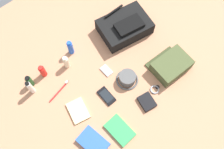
{
  "coord_description": "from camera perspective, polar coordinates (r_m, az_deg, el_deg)",
  "views": [
    {
      "loc": [
        -0.43,
        -0.5,
        1.57
      ],
      "look_at": [
        0.0,
        0.0,
        0.04
      ],
      "focal_mm": 39.85,
      "sensor_mm": 36.0,
      "label": 1
    }
  ],
  "objects": [
    {
      "name": "wallet",
      "position": [
        1.65,
        8.0,
        -6.21
      ],
      "size": [
        0.11,
        0.13,
        0.02
      ],
      "primitive_type": "cube",
      "rotation": [
        0.0,
        0.0,
        -0.19
      ],
      "color": "black",
      "rests_on": "ground_plane"
    },
    {
      "name": "media_player",
      "position": [
        1.72,
        -1.25,
        0.93
      ],
      "size": [
        0.05,
        0.09,
        0.01
      ],
      "color": "#B7B7BC",
      "rests_on": "ground_plane"
    },
    {
      "name": "lotion_bottle",
      "position": [
        1.72,
        -10.48,
        2.82
      ],
      "size": [
        0.04,
        0.04,
        0.12
      ],
      "color": "beige",
      "rests_on": "ground_plane"
    },
    {
      "name": "toothbrush",
      "position": [
        1.7,
        -11.8,
        -3.49
      ],
      "size": [
        0.18,
        0.05,
        0.02
      ],
      "color": "red",
      "rests_on": "ground_plane"
    },
    {
      "name": "backpack",
      "position": [
        1.83,
        2.95,
        10.93
      ],
      "size": [
        0.39,
        0.31,
        0.13
      ],
      "color": "black",
      "rests_on": "ground_plane"
    },
    {
      "name": "deodorant_spray",
      "position": [
        1.76,
        -9.52,
        6.11
      ],
      "size": [
        0.04,
        0.04,
        0.13
      ],
      "color": "blue",
      "rests_on": "ground_plane"
    },
    {
      "name": "notepad",
      "position": [
        1.63,
        -7.78,
        -8.22
      ],
      "size": [
        0.14,
        0.17,
        0.02
      ],
      "primitive_type": "cube",
      "rotation": [
        0.0,
        0.0,
        -0.22
      ],
      "color": "beige",
      "rests_on": "ground_plane"
    },
    {
      "name": "paperback_novel",
      "position": [
        1.58,
        -4.37,
        -15.24
      ],
      "size": [
        0.15,
        0.2,
        0.03
      ],
      "color": "blue",
      "rests_on": "ground_plane"
    },
    {
      "name": "ground_plane",
      "position": [
        1.71,
        -0.0,
        -0.68
      ],
      "size": [
        2.64,
        2.02,
        0.02
      ],
      "primitive_type": "cube",
      "color": "tan",
      "rests_on": "ground"
    },
    {
      "name": "toiletry_pouch",
      "position": [
        1.74,
        13.35,
        2.07
      ],
      "size": [
        0.26,
        0.23,
        0.09
      ],
      "color": "#47512D",
      "rests_on": "ground_plane"
    },
    {
      "name": "cell_phone",
      "position": [
        1.65,
        -1.28,
        -4.97
      ],
      "size": [
        0.07,
        0.13,
        0.01
      ],
      "color": "black",
      "rests_on": "ground_plane"
    },
    {
      "name": "bucket_hat",
      "position": [
        1.67,
        3.53,
        -0.89
      ],
      "size": [
        0.15,
        0.15,
        0.07
      ],
      "color": "#545454",
      "rests_on": "ground_plane"
    },
    {
      "name": "sunscreen_spray",
      "position": [
        1.73,
        -15.64,
        0.76
      ],
      "size": [
        0.04,
        0.04,
        0.11
      ],
      "color": "red",
      "rests_on": "ground_plane"
    },
    {
      "name": "wristwatch",
      "position": [
        1.69,
        9.85,
        -3.36
      ],
      "size": [
        0.07,
        0.06,
        0.01
      ],
      "color": "#99999E",
      "rests_on": "ground_plane"
    },
    {
      "name": "toothpaste_tube",
      "position": [
        1.68,
        -18.24,
        -2.83
      ],
      "size": [
        0.03,
        0.03,
        0.15
      ],
      "color": "white",
      "rests_on": "ground_plane"
    },
    {
      "name": "travel_guidebook",
      "position": [
        1.59,
        1.78,
        -12.64
      ],
      "size": [
        0.12,
        0.19,
        0.02
      ],
      "color": "#2D934C",
      "rests_on": "ground_plane"
    },
    {
      "name": "shampoo_bottle",
      "position": [
        1.72,
        -18.38,
        -1.47
      ],
      "size": [
        0.04,
        0.04,
        0.11
      ],
      "color": "#19471E",
      "rests_on": "ground_plane"
    }
  ]
}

